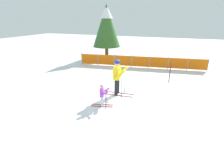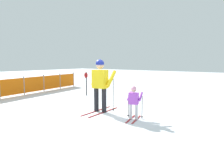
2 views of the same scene
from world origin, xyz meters
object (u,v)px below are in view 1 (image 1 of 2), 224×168
skier_adult (118,74)px  trail_marker (170,70)px  safety_fence (140,62)px  conifer_far (106,25)px  skier_child (102,94)px

skier_adult → trail_marker: size_ratio=1.52×
safety_fence → conifer_far: bearing=146.1°
safety_fence → trail_marker: bearing=-48.1°
safety_fence → skier_adult: bearing=-88.9°
skier_adult → conifer_far: conifer_far is taller
conifer_far → trail_marker: 8.91m
safety_fence → conifer_far: 5.61m
skier_child → safety_fence: skier_child is taller
skier_adult → safety_fence: (-0.11, 5.65, -0.61)m
safety_fence → conifer_far: size_ratio=1.97×
skier_child → conifer_far: bearing=96.9°
safety_fence → trail_marker: (2.47, -2.75, 0.27)m
skier_adult → safety_fence: bearing=86.6°
skier_adult → trail_marker: 3.76m
conifer_far → safety_fence: bearing=-33.9°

